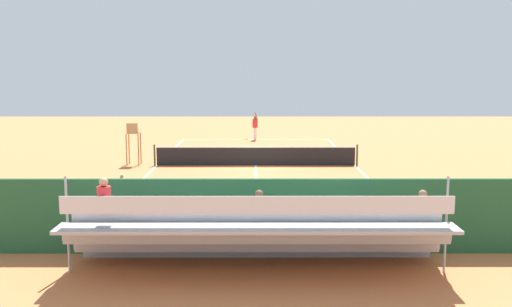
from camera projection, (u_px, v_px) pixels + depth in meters
The scene contains 12 objects.
ground_plane at pixel (256, 166), 29.30m from camera, with size 60.00×60.00×0.00m, color #D17542.
court_line_markings at pixel (256, 165), 29.34m from camera, with size 10.10×22.20×0.01m.
tennis_net at pixel (256, 156), 29.23m from camera, with size 10.30×0.10×1.07m.
backdrop_wall at pixel (257, 216), 15.31m from camera, with size 18.00×0.16×2.00m, color #235633.
bleacher_stand at pixel (258, 233), 14.01m from camera, with size 9.06×2.40×2.48m.
umpire_chair at pixel (133, 139), 29.32m from camera, with size 0.67×0.67×2.14m.
courtside_bench at pixel (377, 225), 16.10m from camera, with size 1.80×0.40×0.93m.
equipment_bag at pixel (316, 239), 16.02m from camera, with size 0.90×0.36×0.36m, color #B22D2D.
tennis_player at pixel (255, 125), 39.59m from camera, with size 0.46×0.56×1.93m.
tennis_racket at pixel (243, 139), 40.26m from camera, with size 0.58×0.41×0.03m.
tennis_ball_near at pixel (283, 144), 37.37m from camera, with size 0.07×0.07×0.07m, color #CCDB33.
line_judge at pixel (119, 208), 16.11m from camera, with size 0.39×0.54×1.93m.
Camera 1 is at (0.05, 28.91, 4.85)m, focal length 40.80 mm.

